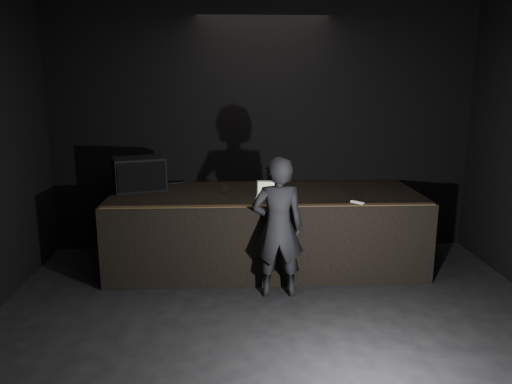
{
  "coord_description": "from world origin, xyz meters",
  "views": [
    {
      "loc": [
        -0.42,
        -3.61,
        2.45
      ],
      "look_at": [
        -0.15,
        2.3,
        1.11
      ],
      "focal_mm": 35.0,
      "sensor_mm": 36.0,
      "label": 1
    }
  ],
  "objects_px": {
    "stage_monitor": "(139,174)",
    "beer_can": "(290,193)",
    "laptop": "(268,193)",
    "person": "(278,228)",
    "stage_riser": "(265,229)"
  },
  "relations": [
    {
      "from": "laptop",
      "to": "person",
      "type": "relative_size",
      "value": 0.2
    },
    {
      "from": "beer_can",
      "to": "person",
      "type": "relative_size",
      "value": 0.09
    },
    {
      "from": "stage_monitor",
      "to": "beer_can",
      "type": "xyz_separation_m",
      "value": [
        1.95,
        -0.6,
        -0.14
      ]
    },
    {
      "from": "stage_riser",
      "to": "laptop",
      "type": "bearing_deg",
      "value": -87.77
    },
    {
      "from": "stage_riser",
      "to": "laptop",
      "type": "relative_size",
      "value": 12.44
    },
    {
      "from": "laptop",
      "to": "beer_can",
      "type": "height_order",
      "value": "laptop"
    },
    {
      "from": "laptop",
      "to": "beer_can",
      "type": "bearing_deg",
      "value": -11.86
    },
    {
      "from": "laptop",
      "to": "person",
      "type": "distance_m",
      "value": 0.72
    },
    {
      "from": "laptop",
      "to": "person",
      "type": "height_order",
      "value": "person"
    },
    {
      "from": "beer_can",
      "to": "person",
      "type": "bearing_deg",
      "value": -109.11
    },
    {
      "from": "stage_riser",
      "to": "person",
      "type": "distance_m",
      "value": 1.0
    },
    {
      "from": "stage_monitor",
      "to": "beer_can",
      "type": "bearing_deg",
      "value": -35.49
    },
    {
      "from": "laptop",
      "to": "person",
      "type": "xyz_separation_m",
      "value": [
        0.07,
        -0.68,
        -0.24
      ]
    },
    {
      "from": "person",
      "to": "stage_monitor",
      "type": "bearing_deg",
      "value": -36.22
    },
    {
      "from": "stage_monitor",
      "to": "laptop",
      "type": "xyz_separation_m",
      "value": [
        1.68,
        -0.5,
        -0.17
      ]
    }
  ]
}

